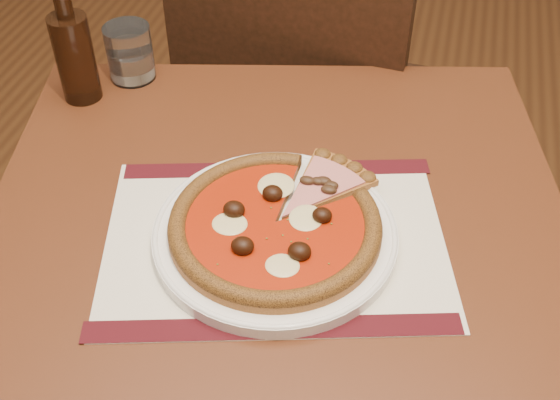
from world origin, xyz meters
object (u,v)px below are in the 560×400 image
(table, at_px, (277,276))
(bottle, at_px, (74,53))
(chair_far, at_px, (300,99))
(pizza, at_px, (275,224))
(water_glass, at_px, (130,53))
(plate, at_px, (275,235))

(table, xyz_separation_m, bottle, (-0.39, 0.22, 0.18))
(chair_far, height_order, pizza, chair_far)
(chair_far, height_order, water_glass, chair_far)
(pizza, distance_m, bottle, 0.46)
(table, height_order, chair_far, chair_far)
(chair_far, height_order, plate, chair_far)
(chair_far, bearing_deg, table, 104.23)
(plate, relative_size, water_glass, 3.39)
(table, xyz_separation_m, chair_far, (-0.10, 0.58, -0.10))
(table, height_order, bottle, bottle)
(table, xyz_separation_m, water_glass, (-0.33, 0.29, 0.15))
(water_glass, bearing_deg, chair_far, 50.50)
(chair_far, bearing_deg, plate, 104.30)
(plate, bearing_deg, table, 101.03)
(plate, distance_m, pizza, 0.02)
(water_glass, bearing_deg, bottle, -127.12)
(plate, relative_size, bottle, 1.54)
(table, bearing_deg, water_glass, 138.47)
(table, bearing_deg, pizza, -79.12)
(pizza, bearing_deg, bottle, 148.15)
(table, height_order, pizza, pizza)
(plate, xyz_separation_m, bottle, (-0.39, 0.24, 0.07))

